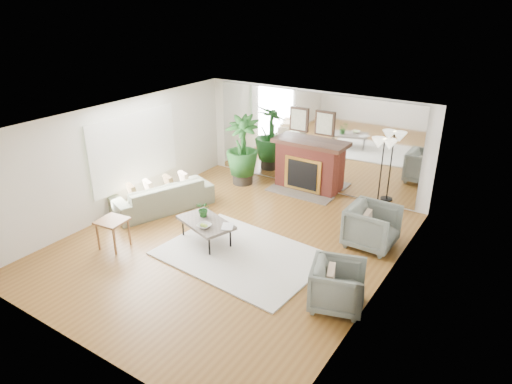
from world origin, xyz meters
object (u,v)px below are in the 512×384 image
Objects in this scene: coffee_table at (206,223)px; side_table at (112,224)px; floor_lamp at (384,150)px; armchair_back at (372,226)px; fireplace at (306,166)px; sofa at (162,196)px; potted_ficus at (242,148)px; armchair_front at (338,286)px.

side_table is (-1.39, -1.14, 0.07)m from coffee_table.
armchair_back is at bearing -74.85° from floor_lamp.
armchair_back is at bearing -37.08° from fireplace.
sofa is (-1.82, 0.67, -0.10)m from coffee_table.
fireplace is 0.89× the size of sofa.
side_table is 4.15m from potted_ficus.
side_table is 0.33× the size of potted_ficus.
potted_ficus is at bearing 111.38° from coffee_table.
sofa is 5.09m from floor_lamp.
armchair_front is 1.41× the size of side_table.
potted_ficus is at bearing -175.18° from sofa.
sofa is 2.46× the size of armchair_back.
armchair_back is at bearing 33.72° from side_table.
armchair_front is at bearing -80.02° from floor_lamp.
armchair_front is at bearing 97.59° from sofa.
sofa is 1.86m from side_table.
armchair_back reaches higher than side_table.
armchair_back is 0.52× the size of potted_ficus.
fireplace is 4.73m from armchair_front.
fireplace is 1.54× the size of coffee_table.
floor_lamp is at bearing 49.75° from side_table.
armchair_front is (4.86, -1.14, 0.05)m from sofa.
fireplace is 1.13× the size of potted_ficus.
potted_ficus is at bearing 86.81° from side_table.
potted_ficus reaches higher than floor_lamp.
sofa is at bearing 103.33° from armchair_back.
coffee_table is 3.24m from potted_ficus.
floor_lamp is at bearing 54.37° from coffee_table.
coffee_table is at bearing 90.66° from sofa.
floor_lamp is (3.77, 4.45, 0.97)m from side_table.
fireplace is 1.70m from potted_ficus.
armchair_front is 3.99m from floor_lamp.
fireplace reaches higher than potted_ficus.
armchair_back is 5.06m from side_table.
floor_lamp reaches higher than coffee_table.
armchair_back is (2.82, 1.67, -0.01)m from coffee_table.
fireplace is at bearing 17.14° from potted_ficus.
armchair_back is 1.11× the size of armchair_front.
fireplace is at bearing 82.81° from coffee_table.
sofa reaches higher than coffee_table.
sofa is 2.48m from potted_ficus.
coffee_table is at bearing -97.19° from fireplace.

